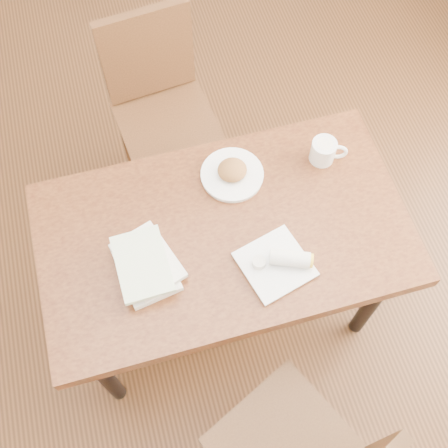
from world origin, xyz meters
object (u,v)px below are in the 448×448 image
object	(u,v)px
plate_scone	(232,173)
coffee_mug	(324,151)
table	(224,241)
plate_burrito	(280,262)
book_stack	(145,264)
chair_far	(160,100)

from	to	relation	value
plate_scone	coffee_mug	xyz separation A→B (m)	(0.35, -0.01, 0.03)
table	coffee_mug	distance (m)	0.50
plate_burrito	book_stack	world-z (taller)	plate_burrito
table	plate_burrito	size ratio (longest dim) A/B	4.91
table	chair_far	xyz separation A→B (m)	(-0.07, 0.80, -0.12)
chair_far	coffee_mug	distance (m)	0.83
table	coffee_mug	bearing A→B (deg)	23.71
chair_far	coffee_mug	bearing A→B (deg)	-49.87
plate_scone	book_stack	size ratio (longest dim) A/B	0.80
plate_scone	book_stack	bearing A→B (deg)	-144.35
book_stack	table	bearing A→B (deg)	12.79
plate_scone	coffee_mug	size ratio (longest dim) A/B	1.73
plate_scone	book_stack	world-z (taller)	plate_scone
chair_far	plate_scone	size ratio (longest dim) A/B	4.12
chair_far	book_stack	xyz separation A→B (m)	(-0.22, -0.86, 0.23)
book_stack	plate_scone	bearing A→B (deg)	35.65
table	book_stack	xyz separation A→B (m)	(-0.29, -0.07, 0.12)
table	plate_scone	bearing A→B (deg)	66.67
plate_scone	book_stack	xyz separation A→B (m)	(-0.38, -0.27, 0.01)
table	plate_burrito	world-z (taller)	plate_burrito
table	plate_burrito	bearing A→B (deg)	-50.65
table	plate_scone	distance (m)	0.25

